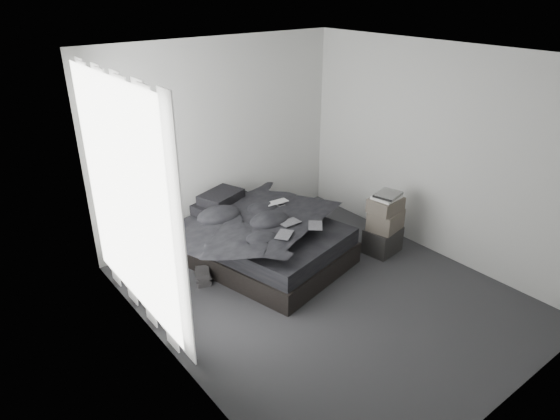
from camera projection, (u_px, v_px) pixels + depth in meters
floor at (324, 294)px, 5.62m from camera, size 3.60×4.20×0.01m
ceiling at (334, 55)px, 4.52m from camera, size 3.60×4.20×0.01m
wall_back at (219, 139)px, 6.57m from camera, size 3.60×0.01×2.60m
wall_front at (528, 275)px, 3.57m from camera, size 3.60×0.01×2.60m
wall_left at (167, 239)px, 4.07m from camera, size 0.01×4.20×2.60m
wall_right at (437, 153)px, 6.08m from camera, size 0.01×4.20×2.60m
window_left at (125, 198)px, 4.70m from camera, size 0.02×2.00×2.30m
curtain_left at (131, 203)px, 4.76m from camera, size 0.06×2.12×2.48m
bed at (263, 251)px, 6.25m from camera, size 1.87×2.22×0.26m
mattress at (263, 234)px, 6.15m from camera, size 1.80×2.15×0.21m
duvet at (266, 220)px, 6.03m from camera, size 1.77×1.93×0.23m
pillow_lower at (217, 207)px, 6.47m from camera, size 0.66×0.52×0.13m
pillow_upper at (221, 197)px, 6.45m from camera, size 0.64×0.53×0.12m
laptop at (278, 199)px, 6.28m from camera, size 0.33×0.22×0.02m
comic_a at (284, 229)px, 5.55m from camera, size 0.29×0.27×0.01m
comic_b at (290, 217)px, 5.82m from camera, size 0.25×0.16×0.01m
comic_c at (316, 219)px, 5.75m from camera, size 0.28×0.29×0.01m
side_stand at (154, 263)px, 5.47m from camera, size 0.49×0.49×0.80m
papers at (151, 229)px, 5.29m from camera, size 0.36×0.31×0.02m
floor_books at (203, 277)px, 5.80m from camera, size 0.23×0.26×0.16m
box_lower at (383, 240)px, 6.44m from camera, size 0.49×0.41×0.33m
box_mid at (386, 220)px, 6.31m from camera, size 0.48×0.41×0.25m
box_upper at (386, 205)px, 6.22m from camera, size 0.42×0.35×0.17m
art_book_white at (387, 197)px, 6.18m from camera, size 0.37×0.32×0.03m
art_book_snake at (388, 194)px, 6.17m from camera, size 0.38×0.33×0.03m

